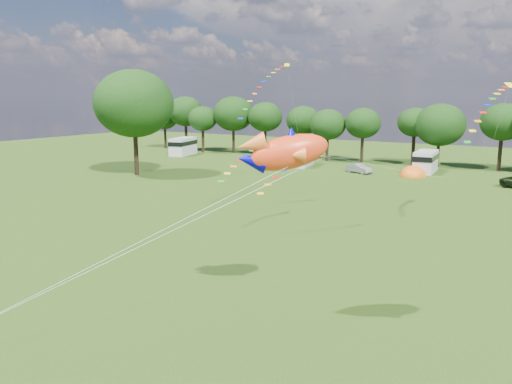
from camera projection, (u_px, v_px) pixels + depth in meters
The scene contains 14 objects.
ground_plane at pixel (176, 294), 25.63m from camera, with size 180.00×180.00×0.00m, color black.
tree_line at pixel (467, 123), 67.99m from camera, with size 102.98×10.98×10.27m.
big_tree at pixel (134, 104), 62.66m from camera, with size 10.00×10.00×13.28m.
car_a at pixel (279, 160), 73.19m from camera, with size 1.57×4.00×1.33m, color #922000.
car_b at pixel (359, 168), 65.53m from camera, with size 1.29×3.47×1.22m, color gray.
campervan_a at pixel (183, 146), 85.29m from camera, with size 3.81×6.44×2.95m.
campervan_b at pixel (301, 155), 71.89m from camera, with size 3.62×6.33×2.92m.
campervan_c at pixel (426, 161), 66.08m from camera, with size 2.75×5.88×2.82m.
tent_orange at pixel (413, 176), 62.92m from camera, with size 3.35×3.67×2.62m.
fish_kite at pixel (282, 152), 21.57m from camera, with size 4.04×3.46×2.27m.
streamer_kite_a at pixel (268, 82), 51.95m from camera, with size 3.29×5.44×5.73m.
streamer_kite_b at pixel (254, 154), 46.48m from camera, with size 4.36×4.64×3.83m.
streamer_kite_c at pixel (295, 166), 36.84m from camera, with size 3.09×4.91×2.77m.
streamer_kite_d at pixel (493, 103), 36.44m from camera, with size 2.71×5.16×4.31m.
Camera 1 is at (16.01, -18.57, 10.00)m, focal length 35.00 mm.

